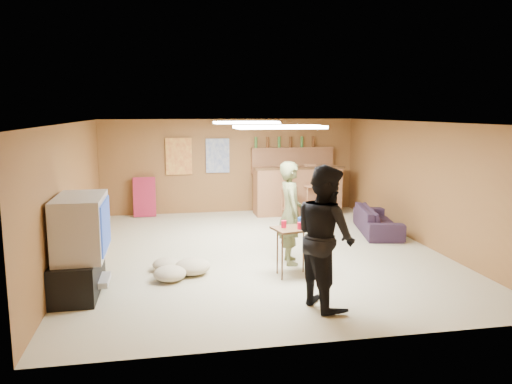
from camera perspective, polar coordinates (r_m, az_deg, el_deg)
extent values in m
plane|color=#B7AE8B|center=(8.65, 0.25, -6.76)|extent=(7.00, 7.00, 0.00)
cube|color=silver|center=(8.32, 0.26, 7.97)|extent=(6.00, 7.00, 0.02)
cube|color=brown|center=(11.84, -2.97, 3.00)|extent=(6.00, 0.02, 2.20)
cube|color=brown|center=(5.09, 7.80, -5.48)|extent=(6.00, 0.02, 2.20)
cube|color=brown|center=(8.39, -20.31, -0.15)|extent=(0.02, 7.00, 2.20)
cube|color=brown|center=(9.45, 18.41, 0.95)|extent=(0.02, 7.00, 2.20)
cube|color=black|center=(7.09, -19.66, -8.84)|extent=(0.55, 1.30, 0.50)
cube|color=#B2B2B7|center=(7.09, -17.83, -9.60)|extent=(0.35, 0.50, 0.08)
cube|color=#B2B2B7|center=(6.91, -19.37, -3.70)|extent=(0.60, 1.10, 0.80)
cube|color=navy|center=(6.87, -16.81, -3.65)|extent=(0.02, 0.95, 0.65)
cube|color=brown|center=(11.68, 4.73, 0.17)|extent=(2.00, 0.60, 1.10)
cube|color=#432915|center=(11.37, 5.10, 2.72)|extent=(2.10, 0.12, 0.05)
cube|color=brown|center=(12.00, 4.22, 4.99)|extent=(2.00, 0.18, 0.05)
cube|color=brown|center=(12.05, 4.18, 3.57)|extent=(2.00, 0.14, 0.60)
cube|color=#BF3F26|center=(11.68, -8.82, 4.05)|extent=(0.60, 0.03, 0.85)
cube|color=#334C99|center=(11.74, -4.41, 4.16)|extent=(0.55, 0.03, 0.80)
cube|color=#A31E3B|center=(11.63, -12.62, -0.56)|extent=(0.50, 0.26, 0.91)
cube|color=white|center=(6.85, 2.66, 7.43)|extent=(1.20, 0.60, 0.04)
cube|color=white|center=(9.50, -1.13, 7.94)|extent=(1.20, 0.60, 0.04)
imported|color=brown|center=(7.83, 3.97, -2.38)|extent=(0.43, 0.61, 1.62)
imported|color=black|center=(6.15, 7.91, -5.05)|extent=(0.85, 0.99, 1.76)
imported|color=black|center=(10.17, 13.72, -3.14)|extent=(1.02, 1.82, 0.50)
cube|color=#432915|center=(7.31, 4.26, -6.86)|extent=(0.64, 0.56, 0.72)
cylinder|color=red|center=(7.20, 3.20, -3.69)|extent=(0.09, 0.09, 0.10)
cylinder|color=red|center=(7.13, 5.02, -3.87)|extent=(0.08, 0.08, 0.10)
cylinder|color=#1743A0|center=(7.34, 5.13, -3.40)|extent=(0.10, 0.10, 0.12)
ellipsoid|color=tan|center=(7.50, -7.27, -8.43)|extent=(0.56, 0.56, 0.23)
ellipsoid|color=tan|center=(7.74, -10.20, -8.13)|extent=(0.54, 0.54, 0.19)
ellipsoid|color=tan|center=(7.28, -9.81, -9.16)|extent=(0.61, 0.61, 0.21)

